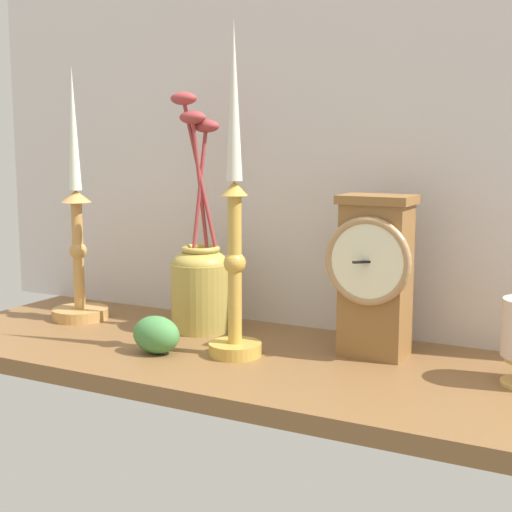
% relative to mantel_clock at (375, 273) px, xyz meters
% --- Properties ---
extents(ground_plane, '(1.00, 0.36, 0.02)m').
position_rel_mantel_clock_xyz_m(ground_plane, '(-0.17, -0.07, -0.13)').
color(ground_plane, brown).
extents(back_wall, '(1.20, 0.02, 0.65)m').
position_rel_mantel_clock_xyz_m(back_wall, '(-0.17, 0.12, 0.21)').
color(back_wall, silver).
rests_on(back_wall, ground_plane).
extents(mantel_clock, '(0.12, 0.09, 0.22)m').
position_rel_mantel_clock_xyz_m(mantel_clock, '(0.00, 0.00, 0.00)').
color(mantel_clock, olive).
rests_on(mantel_clock, ground_plane).
extents(candlestick_tall_left, '(0.09, 0.09, 0.42)m').
position_rel_mantel_clock_xyz_m(candlestick_tall_left, '(-0.51, -0.02, 0.01)').
color(candlestick_tall_left, tan).
rests_on(candlestick_tall_left, ground_plane).
extents(candlestick_tall_center, '(0.07, 0.07, 0.46)m').
position_rel_mantel_clock_xyz_m(candlestick_tall_center, '(-0.18, -0.09, 0.05)').
color(candlestick_tall_center, gold).
rests_on(candlestick_tall_center, ground_plane).
extents(brass_vase_jar, '(0.09, 0.09, 0.37)m').
position_rel_mantel_clock_xyz_m(brass_vase_jar, '(-0.29, 0.01, -0.03)').
color(brass_vase_jar, '#B29D46').
rests_on(brass_vase_jar, ground_plane).
extents(ivy_sprig, '(0.07, 0.05, 0.05)m').
position_rel_mantel_clock_xyz_m(ivy_sprig, '(-0.27, -0.13, -0.09)').
color(ivy_sprig, '#458644').
rests_on(ivy_sprig, ground_plane).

